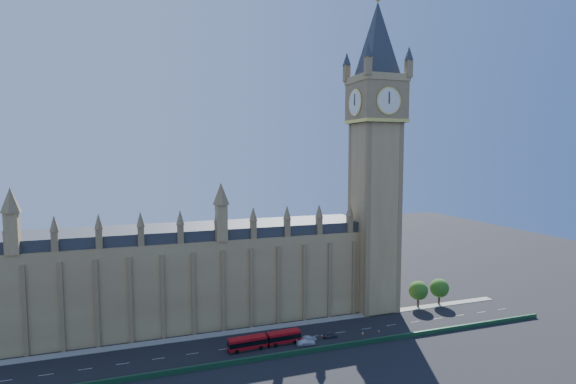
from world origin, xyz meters
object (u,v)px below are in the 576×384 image
object	(u,v)px
car_silver	(309,339)
car_white	(306,342)
red_bus	(265,340)
car_grey	(330,335)

from	to	relation	value
car_silver	car_white	world-z (taller)	car_white
red_bus	car_white	distance (m)	10.62
car_silver	car_white	bearing A→B (deg)	145.25
car_silver	red_bus	bearing A→B (deg)	91.04
car_grey	car_silver	world-z (taller)	car_silver
red_bus	car_silver	size ratio (longest dim) A/B	4.72
car_grey	car_silver	distance (m)	6.16
red_bus	car_silver	bearing A→B (deg)	-4.73
red_bus	car_white	bearing A→B (deg)	-16.14
red_bus	car_grey	xyz separation A→B (m)	(18.03, -0.22, -1.03)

